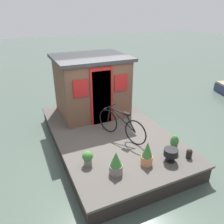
{
  "coord_description": "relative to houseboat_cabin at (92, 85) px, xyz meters",
  "views": [
    {
      "loc": [
        -5.35,
        2.36,
        3.83
      ],
      "look_at": [
        -0.2,
        0.0,
        1.19
      ],
      "focal_mm": 35.71,
      "sensor_mm": 36.0,
      "label": 1
    }
  ],
  "objects": [
    {
      "name": "bicycle",
      "position": [
        -1.95,
        -0.14,
        -0.6
      ],
      "size": [
        1.6,
        0.74,
        0.85
      ],
      "color": "black",
      "rests_on": "houseboat_deck"
    },
    {
      "name": "ground_plane",
      "position": [
        -1.45,
        0.0,
        -1.48
      ],
      "size": [
        60.0,
        60.0,
        0.0
      ],
      "primitive_type": "plane",
      "color": "#47564C"
    },
    {
      "name": "houseboat_cabin",
      "position": [
        0.0,
        0.0,
        0.0
      ],
      "size": [
        1.99,
        2.36,
        1.97
      ],
      "color": "brown",
      "rests_on": "houseboat_deck"
    },
    {
      "name": "potted_plant_ivy",
      "position": [
        -2.71,
        1.11,
        -0.8
      ],
      "size": [
        0.25,
        0.25,
        0.36
      ],
      "color": "slate",
      "rests_on": "houseboat_deck"
    },
    {
      "name": "potted_plant_fern",
      "position": [
        -3.27,
        -0.15,
        -0.71
      ],
      "size": [
        0.28,
        0.28,
        0.6
      ],
      "color": "#C6754C",
      "rests_on": "houseboat_deck"
    },
    {
      "name": "potted_plant_thyme",
      "position": [
        -3.27,
        0.65,
        -0.72
      ],
      "size": [
        0.3,
        0.3,
        0.57
      ],
      "color": "slate",
      "rests_on": "houseboat_deck"
    },
    {
      "name": "mooring_bollard",
      "position": [
        -3.5,
        -1.23,
        -0.87
      ],
      "size": [
        0.15,
        0.15,
        0.24
      ],
      "color": "black",
      "rests_on": "houseboat_deck"
    },
    {
      "name": "houseboat_deck",
      "position": [
        -1.45,
        0.0,
        -1.24
      ],
      "size": [
        5.13,
        3.17,
        0.49
      ],
      "color": "#4C4742",
      "rests_on": "ground_plane"
    },
    {
      "name": "potted_plant_sage",
      "position": [
        -3.11,
        -1.07,
        -0.76
      ],
      "size": [
        0.21,
        0.21,
        0.47
      ],
      "color": "slate",
      "rests_on": "houseboat_deck"
    },
    {
      "name": "charcoal_grill",
      "position": [
        -3.4,
        -0.74,
        -0.76
      ],
      "size": [
        0.34,
        0.34,
        0.33
      ],
      "color": "black",
      "rests_on": "houseboat_deck"
    }
  ]
}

